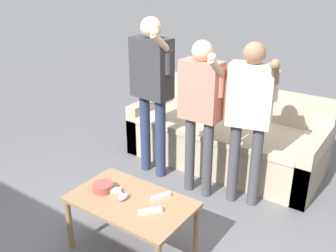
{
  "coord_description": "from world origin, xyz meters",
  "views": [
    {
      "loc": [
        1.46,
        -1.92,
        1.97
      ],
      "look_at": [
        -0.08,
        0.31,
        0.83
      ],
      "focal_mm": 39.97,
      "sensor_mm": 36.0,
      "label": 1
    }
  ],
  "objects_px": {
    "snack_bowl": "(103,187)",
    "player_right": "(250,108)",
    "player_left": "(152,80)",
    "couch": "(227,137)",
    "game_remote_wand_near": "(161,197)",
    "game_remote_nunchuk": "(123,197)",
    "game_remote_wand_far": "(110,191)",
    "coffee_table": "(131,207)",
    "game_remote_wand_spare": "(150,211)",
    "player_center": "(200,102)"
  },
  "relations": [
    {
      "from": "snack_bowl",
      "to": "player_right",
      "type": "xyz_separation_m",
      "value": [
        0.65,
        1.09,
        0.44
      ]
    },
    {
      "from": "player_left",
      "to": "player_right",
      "type": "height_order",
      "value": "player_left"
    },
    {
      "from": "couch",
      "to": "game_remote_wand_near",
      "type": "relative_size",
      "value": 13.37
    },
    {
      "from": "couch",
      "to": "game_remote_wand_near",
      "type": "distance_m",
      "value": 1.6
    },
    {
      "from": "couch",
      "to": "player_left",
      "type": "xyz_separation_m",
      "value": [
        -0.51,
        -0.66,
        0.72
      ]
    },
    {
      "from": "snack_bowl",
      "to": "player_left",
      "type": "distance_m",
      "value": 1.23
    },
    {
      "from": "couch",
      "to": "game_remote_nunchuk",
      "type": "height_order",
      "value": "couch"
    },
    {
      "from": "player_right",
      "to": "game_remote_wand_far",
      "type": "bearing_deg",
      "value": -118.71
    },
    {
      "from": "snack_bowl",
      "to": "game_remote_wand_near",
      "type": "bearing_deg",
      "value": 21.29
    },
    {
      "from": "couch",
      "to": "game_remote_wand_far",
      "type": "distance_m",
      "value": 1.73
    },
    {
      "from": "couch",
      "to": "player_right",
      "type": "relative_size",
      "value": 1.39
    },
    {
      "from": "coffee_table",
      "to": "game_remote_wand_far",
      "type": "bearing_deg",
      "value": -175.94
    },
    {
      "from": "player_left",
      "to": "game_remote_wand_far",
      "type": "height_order",
      "value": "player_left"
    },
    {
      "from": "couch",
      "to": "coffee_table",
      "type": "xyz_separation_m",
      "value": [
        0.08,
        -1.71,
        0.11
      ]
    },
    {
      "from": "snack_bowl",
      "to": "player_right",
      "type": "bearing_deg",
      "value": 58.98
    },
    {
      "from": "couch",
      "to": "game_remote_nunchuk",
      "type": "distance_m",
      "value": 1.74
    },
    {
      "from": "snack_bowl",
      "to": "game_remote_wand_spare",
      "type": "distance_m",
      "value": 0.46
    },
    {
      "from": "player_right",
      "to": "game_remote_nunchuk",
      "type": "bearing_deg",
      "value": -112.7
    },
    {
      "from": "couch",
      "to": "game_remote_wand_far",
      "type": "relative_size",
      "value": 14.38
    },
    {
      "from": "player_left",
      "to": "game_remote_wand_far",
      "type": "relative_size",
      "value": 11.24
    },
    {
      "from": "couch",
      "to": "snack_bowl",
      "type": "xyz_separation_m",
      "value": [
        -0.17,
        -1.73,
        0.2
      ]
    },
    {
      "from": "coffee_table",
      "to": "snack_bowl",
      "type": "height_order",
      "value": "snack_bowl"
    },
    {
      "from": "game_remote_wand_near",
      "to": "player_right",
      "type": "bearing_deg",
      "value": 75.44
    },
    {
      "from": "player_center",
      "to": "game_remote_wand_far",
      "type": "bearing_deg",
      "value": -100.03
    },
    {
      "from": "coffee_table",
      "to": "game_remote_wand_near",
      "type": "bearing_deg",
      "value": 39.91
    },
    {
      "from": "game_remote_nunchuk",
      "to": "player_left",
      "type": "bearing_deg",
      "value": 116.61
    },
    {
      "from": "game_remote_wand_near",
      "to": "game_remote_wand_far",
      "type": "height_order",
      "value": "same"
    },
    {
      "from": "coffee_table",
      "to": "game_remote_wand_spare",
      "type": "xyz_separation_m",
      "value": [
        0.21,
        -0.04,
        0.08
      ]
    },
    {
      "from": "player_right",
      "to": "couch",
      "type": "bearing_deg",
      "value": 127.1
    },
    {
      "from": "player_center",
      "to": "game_remote_wand_near",
      "type": "bearing_deg",
      "value": -78.21
    },
    {
      "from": "coffee_table",
      "to": "game_remote_wand_far",
      "type": "xyz_separation_m",
      "value": [
        -0.18,
        -0.01,
        0.08
      ]
    },
    {
      "from": "couch",
      "to": "game_remote_nunchuk",
      "type": "xyz_separation_m",
      "value": [
        0.03,
        -1.73,
        0.19
      ]
    },
    {
      "from": "player_left",
      "to": "game_remote_wand_near",
      "type": "height_order",
      "value": "player_left"
    },
    {
      "from": "player_right",
      "to": "game_remote_wand_spare",
      "type": "relative_size",
      "value": 9.88
    },
    {
      "from": "game_remote_nunchuk",
      "to": "game_remote_wand_far",
      "type": "distance_m",
      "value": 0.14
    },
    {
      "from": "player_right",
      "to": "game_remote_wand_near",
      "type": "relative_size",
      "value": 9.61
    },
    {
      "from": "game_remote_nunchuk",
      "to": "player_left",
      "type": "height_order",
      "value": "player_left"
    },
    {
      "from": "player_right",
      "to": "game_remote_wand_far",
      "type": "xyz_separation_m",
      "value": [
        -0.59,
        -1.08,
        -0.45
      ]
    },
    {
      "from": "game_remote_wand_spare",
      "to": "player_center",
      "type": "bearing_deg",
      "value": 102.05
    },
    {
      "from": "couch",
      "to": "player_center",
      "type": "bearing_deg",
      "value": -84.59
    },
    {
      "from": "couch",
      "to": "coffee_table",
      "type": "distance_m",
      "value": 1.71
    },
    {
      "from": "snack_bowl",
      "to": "player_center",
      "type": "height_order",
      "value": "player_center"
    },
    {
      "from": "snack_bowl",
      "to": "game_remote_wand_spare",
      "type": "height_order",
      "value": "snack_bowl"
    },
    {
      "from": "player_center",
      "to": "snack_bowl",
      "type": "bearing_deg",
      "value": -103.42
    },
    {
      "from": "game_remote_nunchuk",
      "to": "game_remote_wand_spare",
      "type": "relative_size",
      "value": 0.6
    },
    {
      "from": "game_remote_nunchuk",
      "to": "game_remote_wand_far",
      "type": "relative_size",
      "value": 0.62
    },
    {
      "from": "game_remote_wand_far",
      "to": "couch",
      "type": "bearing_deg",
      "value": 86.48
    },
    {
      "from": "snack_bowl",
      "to": "game_remote_wand_far",
      "type": "height_order",
      "value": "snack_bowl"
    },
    {
      "from": "coffee_table",
      "to": "snack_bowl",
      "type": "bearing_deg",
      "value": -174.73
    },
    {
      "from": "snack_bowl",
      "to": "game_remote_wand_near",
      "type": "relative_size",
      "value": 0.99
    }
  ]
}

